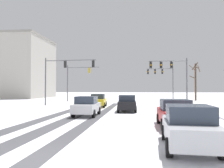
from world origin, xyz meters
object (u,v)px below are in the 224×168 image
at_px(car_silver_sixth, 189,127).
at_px(bare_tree_sidewalk_far, 196,80).
at_px(traffic_signal_far_left, 76,77).
at_px(traffic_signal_near_right, 172,71).
at_px(traffic_signal_near_left, 63,71).
at_px(car_black_second, 127,103).
at_px(car_red_fourth, 175,113).
at_px(car_white_third, 87,106).
at_px(traffic_signal_far_right, 162,76).
at_px(office_building_far_left_block, 7,68).
at_px(car_yellow_cab_lead, 98,100).

distance_m(car_silver_sixth, bare_tree_sidewalk_far, 38.56).
xyz_separation_m(traffic_signal_far_left, traffic_signal_near_right, (15.60, -8.01, 0.34)).
height_order(traffic_signal_near_left, car_black_second, traffic_signal_near_left).
bearing_deg(car_red_fourth, traffic_signal_near_left, 126.61).
bearing_deg(traffic_signal_far_left, car_white_third, -72.61).
relative_size(traffic_signal_far_left, car_black_second, 1.57).
height_order(traffic_signal_far_left, bare_tree_sidewalk_far, bare_tree_sidewalk_far).
relative_size(traffic_signal_near_right, car_black_second, 1.57).
xyz_separation_m(car_white_third, bare_tree_sidewalk_far, (15.56, 27.42, 3.22)).
bearing_deg(traffic_signal_near_left, car_black_second, -38.89).
relative_size(traffic_signal_near_right, traffic_signal_far_right, 1.00).
height_order(car_white_third, car_red_fourth, same).
relative_size(traffic_signal_far_left, traffic_signal_near_left, 0.91).
relative_size(traffic_signal_near_right, traffic_signal_near_left, 0.91).
distance_m(traffic_signal_near_left, car_black_second, 12.16).
bearing_deg(office_building_far_left_block, traffic_signal_near_left, -47.64).
bearing_deg(office_building_far_left_block, car_silver_sixth, -53.01).
height_order(traffic_signal_near_right, traffic_signal_far_right, same).
xyz_separation_m(car_yellow_cab_lead, bare_tree_sidewalk_far, (16.16, 18.18, 3.22)).
xyz_separation_m(traffic_signal_far_right, car_yellow_cab_lead, (-9.58, -16.37, -3.94)).
bearing_deg(traffic_signal_near_right, traffic_signal_near_left, -172.10).
relative_size(traffic_signal_far_right, car_black_second, 1.57).
xyz_separation_m(traffic_signal_near_right, traffic_signal_near_left, (-14.71, -2.04, -0.07)).
distance_m(traffic_signal_near_right, car_white_third, 16.57).
bearing_deg(car_black_second, bare_tree_sidewalk_far, 61.97).
bearing_deg(car_yellow_cab_lead, traffic_signal_near_left, 157.80).
distance_m(car_yellow_cab_lead, car_silver_sixth, 20.17).
bearing_deg(traffic_signal_far_left, car_black_second, -60.28).
distance_m(car_white_third, car_red_fourth, 8.03).
distance_m(car_yellow_cab_lead, bare_tree_sidewalk_far, 24.53).
xyz_separation_m(car_white_third, office_building_far_left_block, (-29.34, 37.18, 6.91)).
bearing_deg(bare_tree_sidewalk_far, office_building_far_left_block, 167.74).
distance_m(car_black_second, office_building_far_left_block, 46.87).
xyz_separation_m(traffic_signal_far_left, car_black_second, (9.87, -17.29, -3.60)).
bearing_deg(office_building_far_left_block, car_white_third, -51.72).
distance_m(car_white_third, bare_tree_sidewalk_far, 31.69).
height_order(car_yellow_cab_lead, car_black_second, same).
distance_m(traffic_signal_near_right, car_red_fourth, 18.97).
bearing_deg(car_red_fourth, office_building_far_left_block, 130.25).
height_order(traffic_signal_near_left, car_white_third, traffic_signal_near_left).
bearing_deg(traffic_signal_near_right, traffic_signal_far_left, 152.82).
relative_size(car_yellow_cab_lead, office_building_far_left_block, 0.20).
height_order(car_red_fourth, bare_tree_sidewalk_far, bare_tree_sidewalk_far).
relative_size(bare_tree_sidewalk_far, office_building_far_left_block, 0.36).
bearing_deg(bare_tree_sidewalk_far, traffic_signal_near_right, -115.46).
height_order(bare_tree_sidewalk_far, office_building_far_left_block, office_building_far_left_block).
bearing_deg(office_building_far_left_block, traffic_signal_near_right, -31.86).
relative_size(car_yellow_cab_lead, car_silver_sixth, 1.00).
bearing_deg(bare_tree_sidewalk_far, car_red_fourth, -105.93).
distance_m(traffic_signal_near_right, car_silver_sixth, 23.72).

